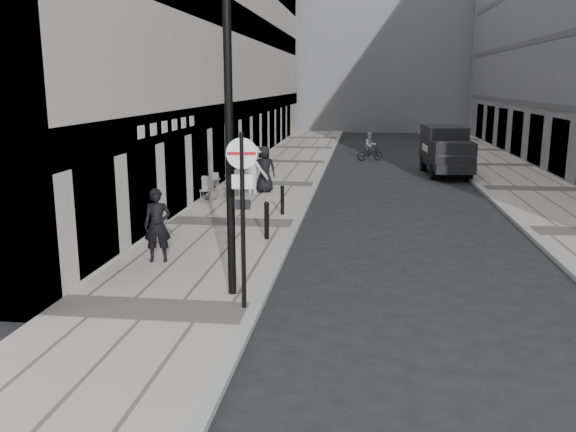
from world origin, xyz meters
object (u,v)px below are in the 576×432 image
lamppost (229,118)px  panel_van (445,148)px  sign_post (243,198)px  cyclist (370,149)px  walking_man (158,225)px

lamppost → panel_van: size_ratio=1.28×
sign_post → cyclist: size_ratio=2.06×
walking_man → lamppost: 4.11m
lamppost → cyclist: 24.08m
walking_man → sign_post: sign_post is taller
walking_man → panel_van: panel_van is taller
lamppost → panel_van: lamppost is taller
sign_post → cyclist: sign_post is taller
panel_van → cyclist: size_ratio=3.06×
walking_man → cyclist: (5.29, 21.61, -0.38)m
sign_post → lamppost: size_ratio=0.52×
walking_man → lamppost: bearing=-54.5°
walking_man → cyclist: size_ratio=1.09×
sign_post → cyclist: bearing=78.6°
sign_post → panel_van: size_ratio=0.67×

